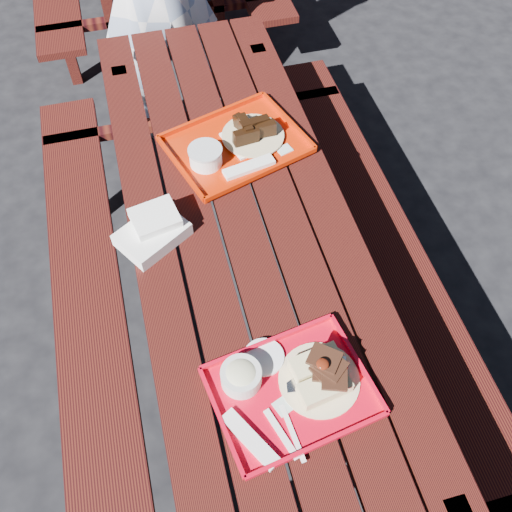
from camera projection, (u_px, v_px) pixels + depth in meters
name	position (u px, v px, depth m)	size (l,w,h in m)	color
ground	(247.00, 337.00, 2.49)	(60.00, 60.00, 0.00)	black
picnic_table_near	(245.00, 265.00, 2.04)	(1.41, 2.40, 0.75)	#44150D
near_tray	(289.00, 382.00, 1.54)	(0.47, 0.39, 0.13)	red
far_tray	(235.00, 145.00, 2.08)	(0.56, 0.49, 0.08)	#BF2103
white_cloth	(153.00, 230.00, 1.84)	(0.26, 0.24, 0.09)	white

